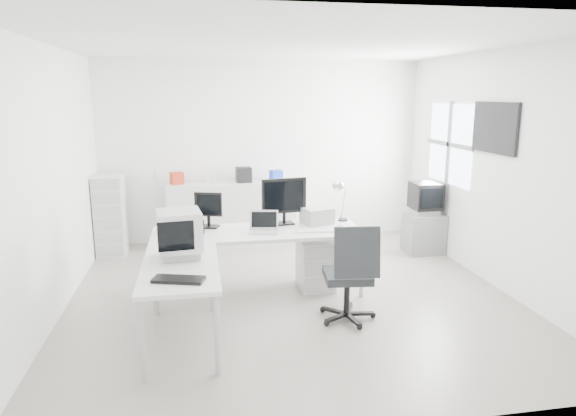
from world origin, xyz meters
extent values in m
cube|color=beige|center=(0.00, 0.00, 0.00)|extent=(5.00, 5.00, 0.01)
cube|color=white|center=(0.00, 0.00, 2.80)|extent=(5.00, 5.00, 0.01)
cube|color=white|center=(0.00, 2.50, 1.40)|extent=(5.00, 0.02, 2.80)
cube|color=white|center=(-2.50, 0.00, 1.40)|extent=(0.02, 5.00, 2.80)
cube|color=white|center=(2.50, 0.00, 1.40)|extent=(0.02, 5.00, 2.80)
cube|color=silver|center=(0.34, 0.23, 0.30)|extent=(0.40, 0.50, 0.60)
cube|color=black|center=(-1.21, 0.28, 0.83)|extent=(0.49, 0.40, 0.16)
cube|color=silver|center=(0.29, 0.03, 0.76)|extent=(0.45, 0.18, 0.02)
sphere|color=silver|center=(0.59, 0.08, 0.78)|extent=(0.07, 0.07, 0.07)
cube|color=#A4A4A4|center=(0.39, 0.40, 0.85)|extent=(0.41, 0.38, 0.19)
cube|color=black|center=(-1.21, -1.32, 0.76)|extent=(0.46, 0.29, 0.03)
cube|color=slate|center=(2.22, 1.30, 0.29)|extent=(0.53, 0.44, 0.58)
cube|color=silver|center=(-0.53, 2.24, 0.49)|extent=(1.94, 0.49, 0.97)
cube|color=#B12E19|center=(-1.33, 2.24, 1.06)|extent=(0.22, 0.21, 0.18)
cube|color=silver|center=(-0.83, 2.24, 1.04)|extent=(0.15, 0.13, 0.13)
cube|color=black|center=(-0.33, 2.24, 1.08)|extent=(0.24, 0.22, 0.23)
cube|color=blue|center=(0.17, 2.24, 1.06)|extent=(0.20, 0.19, 0.17)
cylinder|color=silver|center=(-1.63, 2.28, 1.08)|extent=(0.07, 0.07, 0.22)
cube|color=silver|center=(-2.28, 2.04, 0.58)|extent=(0.40, 0.48, 1.15)
camera|label=1|loc=(-1.01, -5.50, 2.29)|focal=32.00mm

